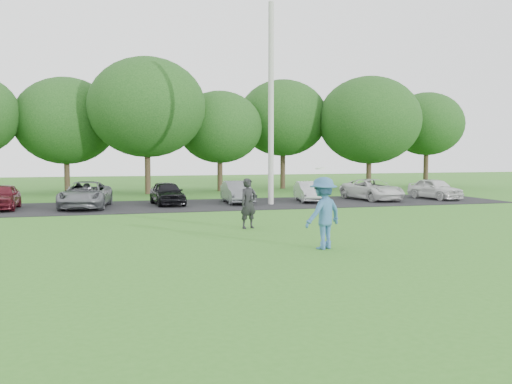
# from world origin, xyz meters

# --- Properties ---
(ground) EXTENTS (100.00, 100.00, 0.00)m
(ground) POSITION_xyz_m (0.00, 0.00, 0.00)
(ground) COLOR #347120
(ground) RESTS_ON ground
(parking_lot) EXTENTS (32.00, 6.50, 0.03)m
(parking_lot) POSITION_xyz_m (0.00, 13.00, 0.01)
(parking_lot) COLOR black
(parking_lot) RESTS_ON ground
(utility_pole) EXTENTS (0.28, 0.28, 10.07)m
(utility_pole) POSITION_xyz_m (3.29, 12.29, 5.04)
(utility_pole) COLOR #AFAEA9
(utility_pole) RESTS_ON ground
(frisbee_player) EXTENTS (1.47, 1.23, 2.26)m
(frisbee_player) POSITION_xyz_m (0.73, -0.67, 0.99)
(frisbee_player) COLOR #315D8B
(frisbee_player) RESTS_ON ground
(camera_bystander) EXTENTS (0.74, 0.60, 1.75)m
(camera_bystander) POSITION_xyz_m (-0.14, 3.95, 0.87)
(camera_bystander) COLOR black
(camera_bystander) RESTS_ON ground
(parked_cars) EXTENTS (28.21, 4.87, 1.24)m
(parked_cars) POSITION_xyz_m (-0.40, 13.10, 0.62)
(parked_cars) COLOR white
(parked_cars) RESTS_ON parking_lot
(tree_row) EXTENTS (42.39, 9.85, 8.64)m
(tree_row) POSITION_xyz_m (1.51, 22.76, 4.91)
(tree_row) COLOR #38281C
(tree_row) RESTS_ON ground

